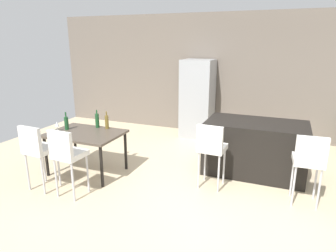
# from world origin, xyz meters

# --- Properties ---
(ground_plane) EXTENTS (10.00, 10.00, 0.00)m
(ground_plane) POSITION_xyz_m (0.00, 0.00, 0.00)
(ground_plane) COLOR #C6B28E
(back_wall) EXTENTS (10.00, 0.12, 2.90)m
(back_wall) POSITION_xyz_m (0.00, 2.79, 1.45)
(back_wall) COLOR #665B51
(back_wall) RESTS_ON ground_plane
(kitchen_island) EXTENTS (1.68, 0.93, 0.92)m
(kitchen_island) POSITION_xyz_m (0.55, 0.65, 0.46)
(kitchen_island) COLOR black
(kitchen_island) RESTS_ON ground_plane
(bar_chair_left) EXTENTS (0.42, 0.42, 1.05)m
(bar_chair_left) POSITION_xyz_m (-0.02, -0.19, 0.70)
(bar_chair_left) COLOR silver
(bar_chair_left) RESTS_ON ground_plane
(bar_chair_middle) EXTENTS (0.42, 0.42, 1.05)m
(bar_chair_middle) POSITION_xyz_m (1.34, -0.19, 0.70)
(bar_chair_middle) COLOR silver
(bar_chair_middle) RESTS_ON ground_plane
(dining_table) EXTENTS (1.24, 0.87, 0.74)m
(dining_table) POSITION_xyz_m (-2.17, -0.45, 0.67)
(dining_table) COLOR #4C4238
(dining_table) RESTS_ON ground_plane
(dining_chair_near) EXTENTS (0.42, 0.42, 1.05)m
(dining_chair_near) POSITION_xyz_m (-2.45, -1.25, 0.70)
(dining_chair_near) COLOR silver
(dining_chair_near) RESTS_ON ground_plane
(dining_chair_far) EXTENTS (0.42, 0.42, 1.05)m
(dining_chair_far) POSITION_xyz_m (-1.90, -1.25, 0.70)
(dining_chair_far) COLOR silver
(dining_chair_far) RESTS_ON ground_plane
(wine_bottle_end) EXTENTS (0.07, 0.07, 0.33)m
(wine_bottle_end) POSITION_xyz_m (-2.15, -0.11, 0.87)
(wine_bottle_end) COLOR #194723
(wine_bottle_end) RESTS_ON dining_table
(wine_bottle_near) EXTENTS (0.07, 0.07, 0.32)m
(wine_bottle_near) POSITION_xyz_m (-1.95, -0.10, 0.87)
(wine_bottle_near) COLOR brown
(wine_bottle_near) RESTS_ON dining_table
(wine_bottle_right) EXTENTS (0.07, 0.07, 0.32)m
(wine_bottle_right) POSITION_xyz_m (-2.58, -0.42, 0.86)
(wine_bottle_right) COLOR #194723
(wine_bottle_right) RESTS_ON dining_table
(wine_glass_left) EXTENTS (0.07, 0.07, 0.17)m
(wine_glass_left) POSITION_xyz_m (-2.67, -0.56, 0.86)
(wine_glass_left) COLOR silver
(wine_glass_left) RESTS_ON dining_table
(refrigerator) EXTENTS (0.72, 0.68, 1.84)m
(refrigerator) POSITION_xyz_m (-1.01, 2.35, 0.92)
(refrigerator) COLOR #939699
(refrigerator) RESTS_ON ground_plane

